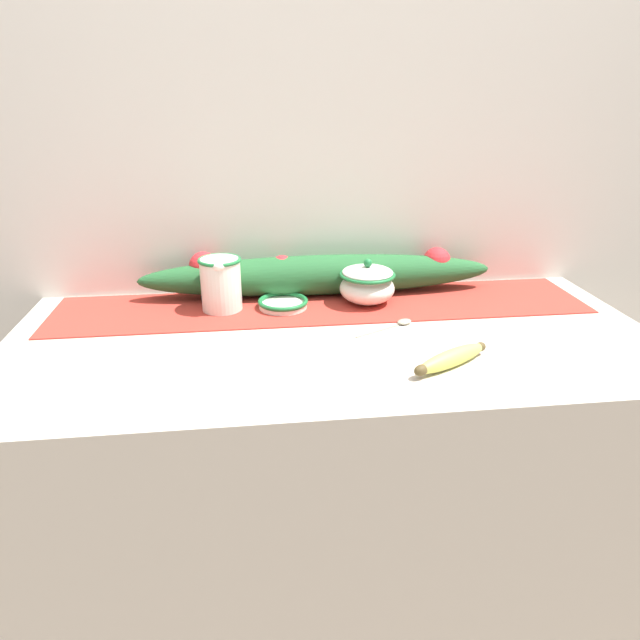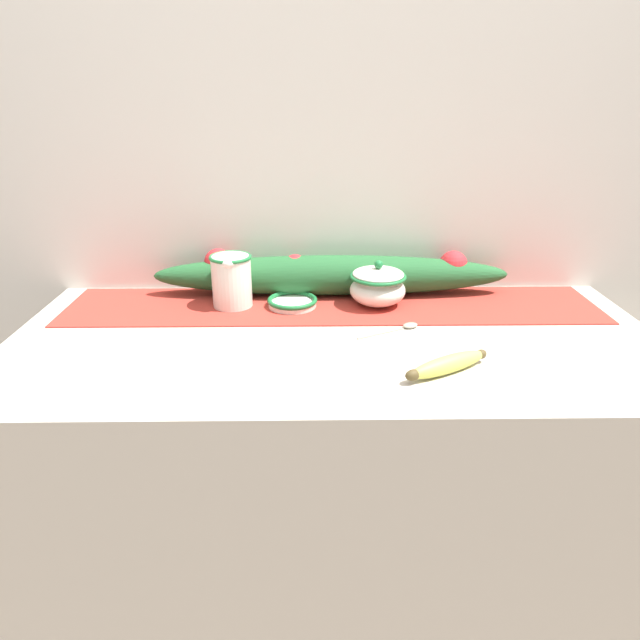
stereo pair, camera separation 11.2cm
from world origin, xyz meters
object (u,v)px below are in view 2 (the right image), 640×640
at_px(cream_pitcher, 232,279).
at_px(banana, 447,364).
at_px(sugar_bowl, 378,286).
at_px(spoon, 406,327).
at_px(small_dish, 292,302).

bearing_deg(cream_pitcher, banana, -38.74).
height_order(cream_pitcher, banana, cream_pitcher).
distance_m(cream_pitcher, banana, 0.55).
bearing_deg(sugar_bowl, banana, -75.30).
relative_size(banana, spoon, 1.24).
xyz_separation_m(cream_pitcher, banana, (0.43, -0.34, -0.05)).
bearing_deg(sugar_bowl, small_dish, -177.86).
bearing_deg(banana, spoon, 101.76).
height_order(small_dish, banana, banana).
relative_size(sugar_bowl, spoon, 0.94).
height_order(cream_pitcher, sugar_bowl, cream_pitcher).
xyz_separation_m(cream_pitcher, small_dish, (0.14, -0.01, -0.05)).
height_order(banana, spoon, banana).
distance_m(banana, spoon, 0.21).
bearing_deg(banana, sugar_bowl, 104.70).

